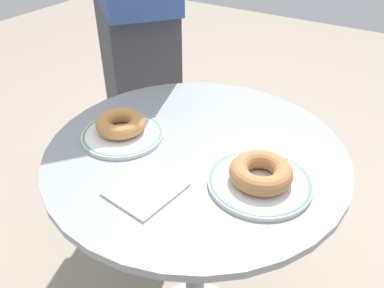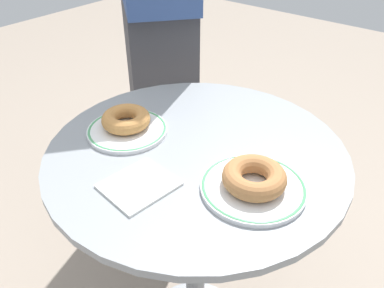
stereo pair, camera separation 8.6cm
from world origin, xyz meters
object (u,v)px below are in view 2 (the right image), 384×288
at_px(plate_right, 253,187).
at_px(paper_napkin, 139,185).
at_px(plate_left, 127,130).
at_px(person_figure, 157,25).
at_px(cafe_table, 196,215).
at_px(donut_cinnamon, 254,177).
at_px(donut_old_fashioned, 126,119).

relative_size(plate_right, paper_napkin, 1.56).
bearing_deg(plate_right, plate_left, -177.88).
height_order(plate_right, person_figure, person_figure).
height_order(cafe_table, person_figure, person_figure).
bearing_deg(plate_right, cafe_table, 167.69).
distance_m(donut_cinnamon, paper_napkin, 0.23).
height_order(plate_right, paper_napkin, plate_right).
height_order(donut_old_fashioned, person_figure, person_figure).
bearing_deg(donut_cinnamon, plate_left, -177.88).
bearing_deg(cafe_table, plate_right, -12.31).
height_order(donut_cinnamon, paper_napkin, donut_cinnamon).
distance_m(plate_right, paper_napkin, 0.23).
distance_m(paper_napkin, person_figure, 0.76).
relative_size(cafe_table, paper_napkin, 5.55).
bearing_deg(donut_cinnamon, donut_old_fashioned, -179.18).
relative_size(plate_left, donut_cinnamon, 1.53).
distance_m(cafe_table, person_figure, 0.71).
bearing_deg(donut_cinnamon, person_figure, 146.65).
bearing_deg(donut_cinnamon, paper_napkin, -143.47).
xyz_separation_m(donut_cinnamon, person_figure, (-0.67, 0.44, 0.05)).
bearing_deg(paper_napkin, plate_left, 143.32).
xyz_separation_m(plate_right, person_figure, (-0.67, 0.44, 0.08)).
bearing_deg(person_figure, paper_napkin, -49.71).
relative_size(plate_left, plate_right, 0.92).
bearing_deg(donut_old_fashioned, donut_cinnamon, 0.82).
xyz_separation_m(donut_old_fashioned, person_figure, (-0.32, 0.45, 0.05)).
xyz_separation_m(cafe_table, donut_old_fashioned, (-0.18, -0.04, 0.24)).
relative_size(donut_old_fashioned, paper_napkin, 0.88).
bearing_deg(plate_right, person_figure, 146.65).
xyz_separation_m(cafe_table, person_figure, (-0.50, 0.41, 0.29)).
xyz_separation_m(donut_old_fashioned, paper_napkin, (0.17, -0.13, -0.03)).
height_order(cafe_table, donut_cinnamon, donut_cinnamon).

